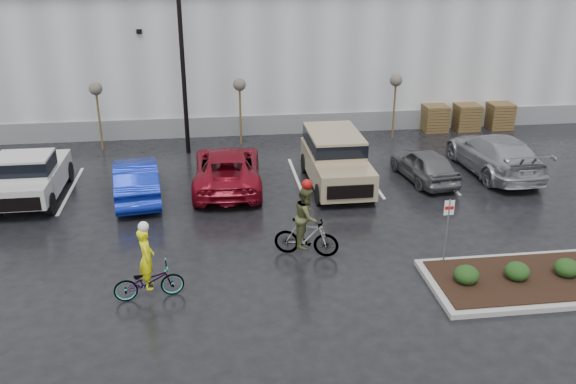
{
  "coord_description": "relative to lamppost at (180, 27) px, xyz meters",
  "views": [
    {
      "loc": [
        -2.88,
        -15.11,
        9.04
      ],
      "look_at": [
        -0.45,
        3.55,
        1.3
      ],
      "focal_mm": 38.0,
      "sensor_mm": 36.0,
      "label": 1
    }
  ],
  "objects": [
    {
      "name": "sapling_mid",
      "position": [
        2.5,
        1.0,
        -2.96
      ],
      "size": [
        0.6,
        0.6,
        3.2
      ],
      "color": "#44301B",
      "rests_on": "ground"
    },
    {
      "name": "warehouse",
      "position": [
        4.0,
        9.99,
        -2.04
      ],
      "size": [
        60.5,
        15.5,
        7.2
      ],
      "color": "#ADAFB2",
      "rests_on": "ground"
    },
    {
      "name": "sapling_east",
      "position": [
        10.0,
        1.0,
        -2.96
      ],
      "size": [
        0.6,
        0.6,
        3.2
      ],
      "color": "#44301B",
      "rests_on": "ground"
    },
    {
      "name": "car_red",
      "position": [
        1.65,
        -4.44,
        -4.91
      ],
      "size": [
        2.78,
        5.65,
        1.54
      ],
      "primitive_type": "imported",
      "rotation": [
        0.0,
        0.0,
        3.1
      ],
      "color": "maroon",
      "rests_on": "ground"
    },
    {
      "name": "pallet_stack_a",
      "position": [
        12.5,
        2.0,
        -5.01
      ],
      "size": [
        1.2,
        1.2,
        1.35
      ],
      "primitive_type": "cube",
      "color": "#44301B",
      "rests_on": "ground"
    },
    {
      "name": "fire_lane_sign",
      "position": [
        7.8,
        -11.8,
        -4.28
      ],
      "size": [
        0.3,
        0.05,
        2.2
      ],
      "color": "gray",
      "rests_on": "ground"
    },
    {
      "name": "cyclist_hivis",
      "position": [
        -0.78,
        -12.38,
        -4.97
      ],
      "size": [
        1.97,
        0.93,
        2.29
      ],
      "rotation": [
        0.0,
        0.0,
        1.72
      ],
      "color": "#3F3F44",
      "rests_on": "ground"
    },
    {
      "name": "lamppost",
      "position": [
        0.0,
        0.0,
        0.0
      ],
      "size": [
        0.5,
        1.0,
        9.22
      ],
      "color": "black",
      "rests_on": "ground"
    },
    {
      "name": "pallet_stack_b",
      "position": [
        14.2,
        2.0,
        -5.01
      ],
      "size": [
        1.2,
        1.2,
        1.35
      ],
      "primitive_type": "cube",
      "color": "#44301B",
      "rests_on": "ground"
    },
    {
      "name": "mulch_bed",
      "position": [
        11.0,
        -13.0,
        -5.52
      ],
      "size": [
        7.6,
        2.6,
        0.04
      ],
      "primitive_type": "cube",
      "color": "black",
      "rests_on": "curb_island"
    },
    {
      "name": "shrub_a",
      "position": [
        8.0,
        -13.0,
        -5.27
      ],
      "size": [
        0.7,
        0.7,
        0.52
      ],
      "primitive_type": "ellipsoid",
      "color": "#153512",
      "rests_on": "curb_island"
    },
    {
      "name": "car_blue",
      "position": [
        -1.8,
        -5.12,
        -4.93
      ],
      "size": [
        2.17,
        4.75,
        1.51
      ],
      "primitive_type": "imported",
      "rotation": [
        0.0,
        0.0,
        3.27
      ],
      "color": "#0E209D",
      "rests_on": "ground"
    },
    {
      "name": "curb_island",
      "position": [
        11.0,
        -13.0,
        -5.61
      ],
      "size": [
        8.0,
        3.0,
        0.15
      ],
      "primitive_type": "cube",
      "color": "gray",
      "rests_on": "ground"
    },
    {
      "name": "wooded_ridge",
      "position": [
        4.0,
        33.0,
        -2.69
      ],
      "size": [
        80.0,
        25.0,
        6.0
      ],
      "primitive_type": "cube",
      "color": "#1B3516",
      "rests_on": "ground"
    },
    {
      "name": "shrub_c",
      "position": [
        11.0,
        -13.0,
        -5.27
      ],
      "size": [
        0.7,
        0.7,
        0.52
      ],
      "primitive_type": "ellipsoid",
      "color": "#153512",
      "rests_on": "curb_island"
    },
    {
      "name": "pickup_white",
      "position": [
        -5.65,
        -4.48,
        -4.71
      ],
      "size": [
        2.1,
        5.2,
        1.96
      ],
      "primitive_type": null,
      "color": "#B8B8B3",
      "rests_on": "ground"
    },
    {
      "name": "car_far_silver",
      "position": [
        12.81,
        -4.21,
        -4.86
      ],
      "size": [
        2.55,
        5.77,
        1.65
      ],
      "primitive_type": "imported",
      "rotation": [
        0.0,
        0.0,
        3.18
      ],
      "color": "#9FA0A7",
      "rests_on": "ground"
    },
    {
      "name": "cyclist_olive",
      "position": [
        3.85,
        -10.5,
        -4.78
      ],
      "size": [
        2.02,
        1.16,
        2.52
      ],
      "rotation": [
        0.0,
        0.0,
        1.25
      ],
      "color": "#3F3F44",
      "rests_on": "ground"
    },
    {
      "name": "ground",
      "position": [
        4.0,
        -12.0,
        -5.69
      ],
      "size": [
        120.0,
        120.0,
        0.0
      ],
      "primitive_type": "plane",
      "color": "black",
      "rests_on": "ground"
    },
    {
      "name": "suv_tan",
      "position": [
        5.94,
        -4.88,
        -4.66
      ],
      "size": [
        2.2,
        5.1,
        2.06
      ],
      "primitive_type": null,
      "color": "tan",
      "rests_on": "ground"
    },
    {
      "name": "shrub_b",
      "position": [
        9.5,
        -13.0,
        -5.27
      ],
      "size": [
        0.7,
        0.7,
        0.52
      ],
      "primitive_type": "ellipsoid",
      "color": "#153512",
      "rests_on": "curb_island"
    },
    {
      "name": "pallet_stack_c",
      "position": [
        16.0,
        2.0,
        -5.01
      ],
      "size": [
        1.2,
        1.2,
        1.35
      ],
      "primitive_type": "cube",
      "color": "#44301B",
      "rests_on": "ground"
    },
    {
      "name": "sapling_west",
      "position": [
        -4.0,
        1.0,
        -2.96
      ],
      "size": [
        0.6,
        0.6,
        3.2
      ],
      "color": "#44301B",
      "rests_on": "ground"
    },
    {
      "name": "car_grey",
      "position": [
        9.62,
        -4.74,
        -5.02
      ],
      "size": [
        2.06,
        4.07,
        1.33
      ],
      "primitive_type": "imported",
      "rotation": [
        0.0,
        0.0,
        3.27
      ],
      "color": "#5A5C5E",
      "rests_on": "ground"
    }
  ]
}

